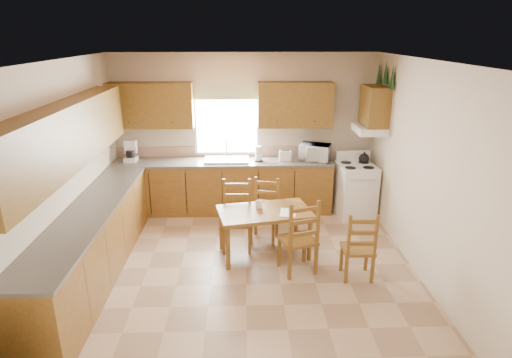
{
  "coord_description": "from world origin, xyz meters",
  "views": [
    {
      "loc": [
        -0.02,
        -5.1,
        3.01
      ],
      "look_at": [
        0.15,
        0.3,
        1.15
      ],
      "focal_mm": 30.0,
      "sensor_mm": 36.0,
      "label": 1
    }
  ],
  "objects_px": {
    "stove": "(355,191)",
    "dining_table": "(264,233)",
    "chair_near_right": "(358,245)",
    "chair_near_left": "(298,235)",
    "chair_far_left": "(264,211)",
    "chair_far_right": "(237,217)",
    "microwave": "(315,152)"
  },
  "relations": [
    {
      "from": "stove",
      "to": "dining_table",
      "type": "distance_m",
      "value": 2.08
    },
    {
      "from": "chair_near_right",
      "to": "chair_near_left",
      "type": "bearing_deg",
      "value": -12.43
    },
    {
      "from": "chair_near_right",
      "to": "chair_far_left",
      "type": "distance_m",
      "value": 1.56
    },
    {
      "from": "chair_near_right",
      "to": "chair_far_right",
      "type": "relative_size",
      "value": 0.91
    },
    {
      "from": "stove",
      "to": "chair_far_right",
      "type": "bearing_deg",
      "value": -155.93
    },
    {
      "from": "microwave",
      "to": "chair_near_left",
      "type": "bearing_deg",
      "value": -83.66
    },
    {
      "from": "microwave",
      "to": "chair_near_left",
      "type": "height_order",
      "value": "microwave"
    },
    {
      "from": "stove",
      "to": "microwave",
      "type": "xyz_separation_m",
      "value": [
        -0.67,
        0.3,
        0.61
      ]
    },
    {
      "from": "dining_table",
      "to": "chair_far_right",
      "type": "height_order",
      "value": "chair_far_right"
    },
    {
      "from": "microwave",
      "to": "chair_near_left",
      "type": "xyz_separation_m",
      "value": [
        -0.53,
        -2.06,
        -0.55
      ]
    },
    {
      "from": "stove",
      "to": "chair_near_left",
      "type": "height_order",
      "value": "chair_near_left"
    },
    {
      "from": "stove",
      "to": "chair_near_right",
      "type": "bearing_deg",
      "value": -108.73
    },
    {
      "from": "stove",
      "to": "dining_table",
      "type": "height_order",
      "value": "stove"
    },
    {
      "from": "dining_table",
      "to": "chair_far_right",
      "type": "bearing_deg",
      "value": 144.57
    },
    {
      "from": "chair_far_right",
      "to": "stove",
      "type": "bearing_deg",
      "value": 30.86
    },
    {
      "from": "microwave",
      "to": "chair_far_right",
      "type": "relative_size",
      "value": 0.46
    },
    {
      "from": "microwave",
      "to": "chair_near_right",
      "type": "bearing_deg",
      "value": -63.8
    },
    {
      "from": "chair_far_left",
      "to": "stove",
      "type": "bearing_deg",
      "value": 43.57
    },
    {
      "from": "chair_near_left",
      "to": "chair_far_right",
      "type": "height_order",
      "value": "chair_near_left"
    },
    {
      "from": "stove",
      "to": "chair_far_right",
      "type": "distance_m",
      "value": 2.3
    },
    {
      "from": "microwave",
      "to": "dining_table",
      "type": "relative_size",
      "value": 0.37
    },
    {
      "from": "dining_table",
      "to": "chair_far_left",
      "type": "bearing_deg",
      "value": 76.03
    },
    {
      "from": "chair_near_right",
      "to": "dining_table",
      "type": "bearing_deg",
      "value": -27.38
    },
    {
      "from": "microwave",
      "to": "chair_near_left",
      "type": "relative_size",
      "value": 0.45
    },
    {
      "from": "chair_near_left",
      "to": "chair_near_right",
      "type": "relative_size",
      "value": 1.12
    },
    {
      "from": "chair_near_right",
      "to": "chair_far_left",
      "type": "height_order",
      "value": "chair_far_left"
    },
    {
      "from": "chair_far_left",
      "to": "microwave",
      "type": "bearing_deg",
      "value": 66.44
    },
    {
      "from": "chair_near_right",
      "to": "stove",
      "type": "bearing_deg",
      "value": -101.87
    },
    {
      "from": "stove",
      "to": "microwave",
      "type": "relative_size",
      "value": 1.9
    },
    {
      "from": "stove",
      "to": "chair_far_left",
      "type": "bearing_deg",
      "value": -156.68
    },
    {
      "from": "chair_far_left",
      "to": "chair_far_right",
      "type": "relative_size",
      "value": 0.93
    },
    {
      "from": "microwave",
      "to": "dining_table",
      "type": "height_order",
      "value": "microwave"
    }
  ]
}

